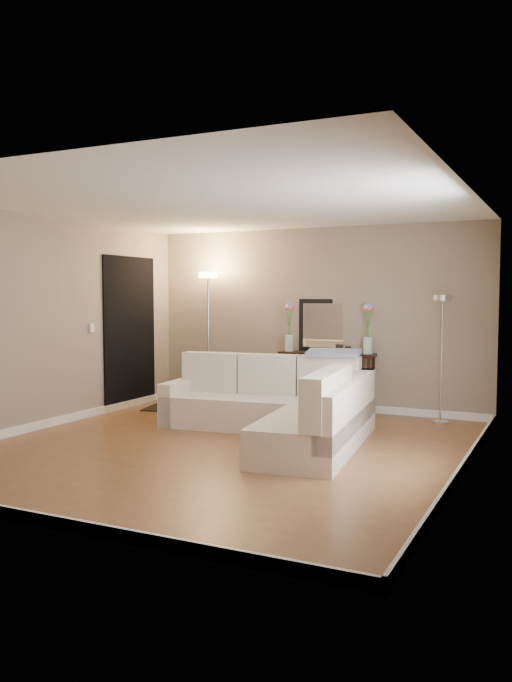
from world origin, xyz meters
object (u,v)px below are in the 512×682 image
at_px(sectional_sofa, 284,408).
at_px(floor_lamp_unlit, 442,333).
at_px(floor_lamp_lit, 208,311).
at_px(console_table, 321,378).

height_order(sectional_sofa, floor_lamp_unlit, floor_lamp_unlit).
xyz_separation_m(sectional_sofa, floor_lamp_unlit, (1.50, 1.59, 0.83)).
bearing_deg(floor_lamp_lit, floor_lamp_unlit, -0.73).
distance_m(console_table, floor_lamp_unlit, 1.84).
height_order(floor_lamp_lit, floor_lamp_unlit, floor_lamp_lit).
xyz_separation_m(sectional_sofa, console_table, (-0.20, 1.80, 0.14)).
relative_size(console_table, floor_lamp_lit, 0.69).
height_order(sectional_sofa, console_table, sectional_sofa).
distance_m(console_table, floor_lamp_lit, 1.98).
bearing_deg(sectional_sofa, floor_lamp_lit, 139.84).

